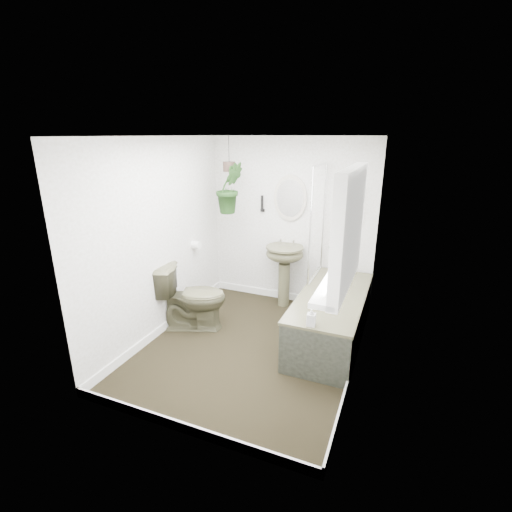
% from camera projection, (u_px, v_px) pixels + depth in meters
% --- Properties ---
extents(floor, '(2.30, 2.80, 0.02)m').
position_uv_depth(floor, '(251.00, 347.00, 4.25)').
color(floor, black).
rests_on(floor, ground).
extents(ceiling, '(2.30, 2.80, 0.02)m').
position_uv_depth(ceiling, '(250.00, 135.00, 3.52)').
color(ceiling, white).
rests_on(ceiling, ground).
extents(wall_back, '(2.30, 0.02, 2.30)m').
position_uv_depth(wall_back, '(291.00, 223.00, 5.12)').
color(wall_back, white).
rests_on(wall_back, ground).
extents(wall_front, '(2.30, 0.02, 2.30)m').
position_uv_depth(wall_front, '(173.00, 306.00, 2.65)').
color(wall_front, white).
rests_on(wall_front, ground).
extents(wall_left, '(0.02, 2.80, 2.30)m').
position_uv_depth(wall_left, '(159.00, 240.00, 4.31)').
color(wall_left, white).
rests_on(wall_left, ground).
extents(wall_right, '(0.02, 2.80, 2.30)m').
position_uv_depth(wall_right, '(364.00, 265.00, 3.47)').
color(wall_right, white).
rests_on(wall_right, ground).
extents(skirting, '(2.30, 2.80, 0.10)m').
position_uv_depth(skirting, '(251.00, 343.00, 4.23)').
color(skirting, white).
rests_on(skirting, floor).
extents(bathtub, '(0.72, 1.72, 0.58)m').
position_uv_depth(bathtub, '(331.00, 317.00, 4.30)').
color(bathtub, brown).
rests_on(bathtub, floor).
extents(bath_screen, '(0.04, 0.72, 1.40)m').
position_uv_depth(bath_screen, '(317.00, 223.00, 4.54)').
color(bath_screen, silver).
rests_on(bath_screen, bathtub).
extents(shower_box, '(0.20, 0.10, 0.35)m').
position_uv_depth(shower_box, '(351.00, 198.00, 4.65)').
color(shower_box, white).
rests_on(shower_box, wall_back).
extents(oval_mirror, '(0.46, 0.03, 0.62)m').
position_uv_depth(oval_mirror, '(290.00, 198.00, 4.98)').
color(oval_mirror, '#BFB5A5').
rests_on(oval_mirror, wall_back).
extents(wall_sconce, '(0.04, 0.04, 0.22)m').
position_uv_depth(wall_sconce, '(262.00, 203.00, 5.15)').
color(wall_sconce, black).
rests_on(wall_sconce, wall_back).
extents(toilet_roll_holder, '(0.11, 0.11, 0.11)m').
position_uv_depth(toilet_roll_holder, '(196.00, 245.00, 4.98)').
color(toilet_roll_holder, white).
rests_on(toilet_roll_holder, wall_left).
extents(window_recess, '(0.08, 1.00, 0.90)m').
position_uv_depth(window_recess, '(349.00, 230.00, 2.72)').
color(window_recess, white).
rests_on(window_recess, wall_right).
extents(window_sill, '(0.18, 1.00, 0.04)m').
position_uv_depth(window_sill, '(336.00, 281.00, 2.88)').
color(window_sill, white).
rests_on(window_sill, wall_right).
extents(window_blinds, '(0.01, 0.86, 0.76)m').
position_uv_depth(window_blinds, '(343.00, 229.00, 2.74)').
color(window_blinds, white).
rests_on(window_blinds, wall_right).
extents(toilet, '(0.92, 0.71, 0.82)m').
position_uv_depth(toilet, '(193.00, 297.00, 4.56)').
color(toilet, brown).
rests_on(toilet, floor).
extents(pedestal_sink, '(0.58, 0.52, 0.87)m').
position_uv_depth(pedestal_sink, '(284.00, 276.00, 5.16)').
color(pedestal_sink, brown).
rests_on(pedestal_sink, floor).
extents(sill_plant, '(0.23, 0.20, 0.23)m').
position_uv_depth(sill_plant, '(341.00, 253.00, 3.10)').
color(sill_plant, black).
rests_on(sill_plant, window_sill).
extents(hanging_plant, '(0.46, 0.46, 0.66)m').
position_uv_depth(hanging_plant, '(230.00, 188.00, 4.82)').
color(hanging_plant, black).
rests_on(hanging_plant, ceiling).
extents(soap_bottle, '(0.09, 0.09, 0.18)m').
position_uv_depth(soap_bottle, '(311.00, 317.00, 3.51)').
color(soap_bottle, '#352927').
rests_on(soap_bottle, bathtub).
extents(hanging_pot, '(0.16, 0.16, 0.12)m').
position_uv_depth(hanging_pot, '(229.00, 167.00, 4.73)').
color(hanging_pot, '#32251E').
rests_on(hanging_pot, ceiling).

